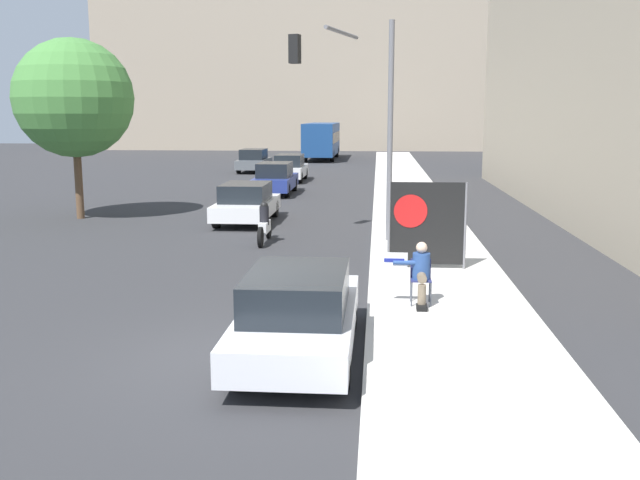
{
  "coord_description": "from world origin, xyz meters",
  "views": [
    {
      "loc": [
        2.19,
        -10.55,
        3.82
      ],
      "look_at": [
        0.99,
        4.19,
        1.2
      ],
      "focal_mm": 40.0,
      "sensor_mm": 36.0,
      "label": 1
    }
  ],
  "objects_px": {
    "car_on_road_distant": "(290,168)",
    "city_bus_on_road": "(322,139)",
    "street_tree_near_curb": "(74,98)",
    "car_on_road_far_lane": "(254,161)",
    "seated_protester": "(420,271)",
    "car_on_road_nearest": "(246,203)",
    "motorcycle_on_road": "(265,225)",
    "protest_banner": "(426,223)",
    "car_on_road_midblock": "(275,178)",
    "traffic_light_pole": "(356,95)",
    "parked_car_curbside": "(298,313)"
  },
  "relations": [
    {
      "from": "car_on_road_distant",
      "to": "city_bus_on_road",
      "type": "relative_size",
      "value": 0.44
    },
    {
      "from": "street_tree_near_curb",
      "to": "car_on_road_far_lane",
      "type": "bearing_deg",
      "value": 82.89
    },
    {
      "from": "seated_protester",
      "to": "car_on_road_nearest",
      "type": "xyz_separation_m",
      "value": [
        -5.5,
        11.2,
        -0.09
      ]
    },
    {
      "from": "motorcycle_on_road",
      "to": "protest_banner",
      "type": "bearing_deg",
      "value": -39.82
    },
    {
      "from": "car_on_road_far_lane",
      "to": "city_bus_on_road",
      "type": "height_order",
      "value": "city_bus_on_road"
    },
    {
      "from": "car_on_road_nearest",
      "to": "city_bus_on_road",
      "type": "height_order",
      "value": "city_bus_on_road"
    },
    {
      "from": "car_on_road_midblock",
      "to": "car_on_road_far_lane",
      "type": "relative_size",
      "value": 0.97
    },
    {
      "from": "car_on_road_far_lane",
      "to": "street_tree_near_curb",
      "type": "xyz_separation_m",
      "value": [
        -2.72,
        -21.77,
        3.62
      ]
    },
    {
      "from": "traffic_light_pole",
      "to": "car_on_road_distant",
      "type": "bearing_deg",
      "value": 102.64
    },
    {
      "from": "motorcycle_on_road",
      "to": "seated_protester",
      "type": "bearing_deg",
      "value": -59.68
    },
    {
      "from": "car_on_road_nearest",
      "to": "car_on_road_distant",
      "type": "distance_m",
      "value": 15.89
    },
    {
      "from": "car_on_road_midblock",
      "to": "city_bus_on_road",
      "type": "distance_m",
      "value": 26.69
    },
    {
      "from": "seated_protester",
      "to": "car_on_road_midblock",
      "type": "bearing_deg",
      "value": 124.46
    },
    {
      "from": "car_on_road_far_lane",
      "to": "car_on_road_nearest",
      "type": "bearing_deg",
      "value": -80.81
    },
    {
      "from": "protest_banner",
      "to": "car_on_road_nearest",
      "type": "relative_size",
      "value": 0.47
    },
    {
      "from": "protest_banner",
      "to": "car_on_road_far_lane",
      "type": "xyz_separation_m",
      "value": [
        -9.42,
        30.02,
        -0.47
      ]
    },
    {
      "from": "protest_banner",
      "to": "car_on_road_distant",
      "type": "xyz_separation_m",
      "value": [
        -6.24,
        23.67,
        -0.47
      ]
    },
    {
      "from": "parked_car_curbside",
      "to": "car_on_road_distant",
      "type": "xyz_separation_m",
      "value": [
        -3.82,
        29.85,
        0.05
      ]
    },
    {
      "from": "car_on_road_nearest",
      "to": "parked_car_curbside",
      "type": "bearing_deg",
      "value": -76.26
    },
    {
      "from": "street_tree_near_curb",
      "to": "motorcycle_on_road",
      "type": "bearing_deg",
      "value": -30.43
    },
    {
      "from": "traffic_light_pole",
      "to": "car_on_road_far_lane",
      "type": "distance_m",
      "value": 27.19
    },
    {
      "from": "traffic_light_pole",
      "to": "motorcycle_on_road",
      "type": "distance_m",
      "value": 4.69
    },
    {
      "from": "city_bus_on_road",
      "to": "protest_banner",
      "type": "bearing_deg",
      "value": -82.2
    },
    {
      "from": "car_on_road_far_lane",
      "to": "street_tree_near_curb",
      "type": "bearing_deg",
      "value": -97.11
    },
    {
      "from": "parked_car_curbside",
      "to": "street_tree_near_curb",
      "type": "xyz_separation_m",
      "value": [
        -9.73,
        14.43,
        3.67
      ]
    },
    {
      "from": "seated_protester",
      "to": "traffic_light_pole",
      "type": "xyz_separation_m",
      "value": [
        -1.53,
        7.56,
        3.56
      ]
    },
    {
      "from": "city_bus_on_road",
      "to": "motorcycle_on_road",
      "type": "xyz_separation_m",
      "value": [
        1.42,
        -39.76,
        -1.22
      ]
    },
    {
      "from": "car_on_road_nearest",
      "to": "city_bus_on_road",
      "type": "relative_size",
      "value": 0.44
    },
    {
      "from": "car_on_road_midblock",
      "to": "car_on_road_nearest",
      "type": "bearing_deg",
      "value": -88.21
    },
    {
      "from": "seated_protester",
      "to": "car_on_road_midblock",
      "type": "distance_m",
      "value": 21.11
    },
    {
      "from": "car_on_road_midblock",
      "to": "car_on_road_far_lane",
      "type": "xyz_separation_m",
      "value": [
        -3.31,
        13.13,
        0.0
      ]
    },
    {
      "from": "protest_banner",
      "to": "car_on_road_distant",
      "type": "distance_m",
      "value": 24.48
    },
    {
      "from": "seated_protester",
      "to": "city_bus_on_road",
      "type": "distance_m",
      "value": 47.31
    },
    {
      "from": "car_on_road_nearest",
      "to": "motorcycle_on_road",
      "type": "xyz_separation_m",
      "value": [
        1.28,
        -4.0,
        -0.17
      ]
    },
    {
      "from": "protest_banner",
      "to": "car_on_road_midblock",
      "type": "distance_m",
      "value": 17.96
    },
    {
      "from": "traffic_light_pole",
      "to": "city_bus_on_road",
      "type": "xyz_separation_m",
      "value": [
        -4.1,
        39.4,
        -2.61
      ]
    },
    {
      "from": "car_on_road_far_lane",
      "to": "traffic_light_pole",
      "type": "bearing_deg",
      "value": -73.7
    },
    {
      "from": "parked_car_curbside",
      "to": "car_on_road_nearest",
      "type": "distance_m",
      "value": 14.37
    },
    {
      "from": "car_on_road_nearest",
      "to": "car_on_road_midblock",
      "type": "height_order",
      "value": "car_on_road_midblock"
    },
    {
      "from": "parked_car_curbside",
      "to": "motorcycle_on_road",
      "type": "xyz_separation_m",
      "value": [
        -2.13,
        9.96,
        -0.17
      ]
    },
    {
      "from": "protest_banner",
      "to": "car_on_road_distant",
      "type": "bearing_deg",
      "value": 104.76
    },
    {
      "from": "car_on_road_nearest",
      "to": "car_on_road_midblock",
      "type": "relative_size",
      "value": 0.98
    },
    {
      "from": "car_on_road_midblock",
      "to": "street_tree_near_curb",
      "type": "relative_size",
      "value": 0.7
    },
    {
      "from": "car_on_road_nearest",
      "to": "car_on_road_far_lane",
      "type": "distance_m",
      "value": 22.52
    },
    {
      "from": "parked_car_curbside",
      "to": "car_on_road_midblock",
      "type": "relative_size",
      "value": 1.02
    },
    {
      "from": "car_on_road_midblock",
      "to": "car_on_road_distant",
      "type": "distance_m",
      "value": 6.79
    },
    {
      "from": "motorcycle_on_road",
      "to": "street_tree_near_curb",
      "type": "bearing_deg",
      "value": 149.57
    },
    {
      "from": "seated_protester",
      "to": "parked_car_curbside",
      "type": "distance_m",
      "value": 3.46
    },
    {
      "from": "car_on_road_nearest",
      "to": "city_bus_on_road",
      "type": "distance_m",
      "value": 35.78
    },
    {
      "from": "seated_protester",
      "to": "car_on_road_distant",
      "type": "distance_m",
      "value": 27.72
    }
  ]
}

